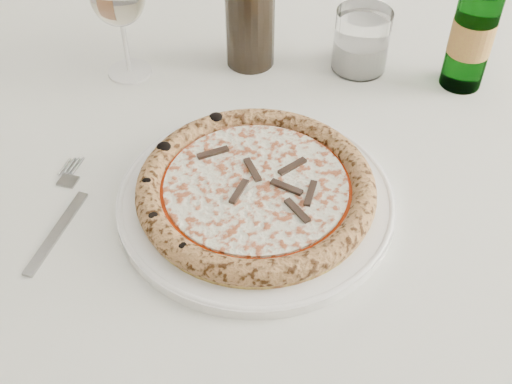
% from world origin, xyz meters
% --- Properties ---
extents(dining_table, '(1.60, 1.01, 0.76)m').
position_xyz_m(dining_table, '(-0.18, 0.06, 0.67)').
color(dining_table, brown).
rests_on(dining_table, floor).
extents(plate, '(0.33, 0.33, 0.02)m').
position_xyz_m(plate, '(-0.18, -0.04, 0.76)').
color(plate, white).
rests_on(plate, dining_table).
extents(pizza, '(0.28, 0.28, 0.03)m').
position_xyz_m(pizza, '(-0.18, -0.04, 0.78)').
color(pizza, gold).
rests_on(pizza, plate).
extents(fork, '(0.06, 0.18, 0.00)m').
position_xyz_m(fork, '(-0.41, -0.05, 0.76)').
color(fork, gray).
rests_on(fork, dining_table).
extents(tumbler, '(0.08, 0.08, 0.09)m').
position_xyz_m(tumbler, '(-0.01, 0.24, 0.80)').
color(tumbler, white).
rests_on(tumbler, dining_table).
extents(beer_bottle, '(0.06, 0.06, 0.23)m').
position_xyz_m(beer_bottle, '(0.13, 0.19, 0.85)').
color(beer_bottle, '#2C792F').
rests_on(beer_bottle, dining_table).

